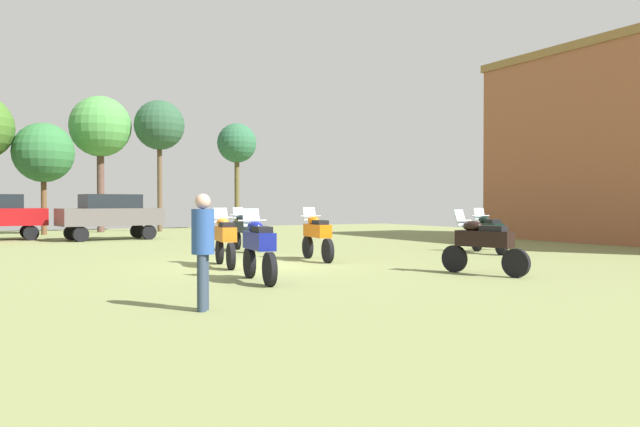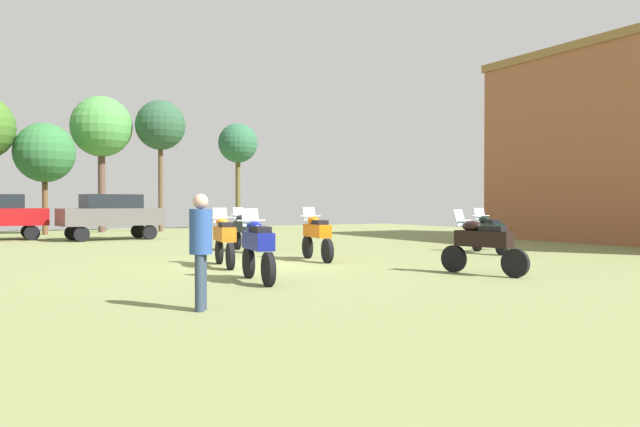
# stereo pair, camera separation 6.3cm
# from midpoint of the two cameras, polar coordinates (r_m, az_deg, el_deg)

# --- Properties ---
(ground_plane) EXTENTS (44.00, 52.00, 0.02)m
(ground_plane) POSITION_cam_midpoint_polar(r_m,az_deg,el_deg) (16.36, -6.14, -4.77)
(ground_plane) COLOR olive
(motorcycle_1) EXTENTS (0.63, 2.16, 1.50)m
(motorcycle_1) POSITION_cam_midpoint_polar(r_m,az_deg,el_deg) (12.99, -5.73, -2.96)
(motorcycle_1) COLOR black
(motorcycle_1) RESTS_ON ground
(motorcycle_2) EXTENTS (0.62, 2.20, 1.47)m
(motorcycle_2) POSITION_cam_midpoint_polar(r_m,az_deg,el_deg) (21.31, -7.07, -1.46)
(motorcycle_2) COLOR black
(motorcycle_2) RESTS_ON ground
(motorcycle_3) EXTENTS (0.69, 2.22, 1.49)m
(motorcycle_3) POSITION_cam_midpoint_polar(r_m,az_deg,el_deg) (16.18, -8.75, -2.20)
(motorcycle_3) COLOR black
(motorcycle_3) RESTS_ON ground
(motorcycle_5) EXTENTS (0.81, 2.19, 1.45)m
(motorcycle_5) POSITION_cam_midpoint_polar(r_m,az_deg,el_deg) (21.04, 14.93, -1.54)
(motorcycle_5) COLOR black
(motorcycle_5) RESTS_ON ground
(motorcycle_6) EXTENTS (0.82, 2.13, 1.47)m
(motorcycle_6) POSITION_cam_midpoint_polar(r_m,az_deg,el_deg) (14.66, 14.45, -2.59)
(motorcycle_6) COLOR black
(motorcycle_6) RESTS_ON ground
(motorcycle_7) EXTENTS (0.65, 2.23, 1.50)m
(motorcycle_7) POSITION_cam_midpoint_polar(r_m,az_deg,el_deg) (17.71, -0.38, -1.91)
(motorcycle_7) COLOR black
(motorcycle_7) RESTS_ON ground
(car_4) EXTENTS (4.49, 2.31, 2.00)m
(car_4) POSITION_cam_midpoint_polar(r_m,az_deg,el_deg) (29.05, -18.53, 0.02)
(car_4) COLOR black
(car_4) RESTS_ON ground
(person_1) EXTENTS (0.47, 0.47, 1.76)m
(person_1) POSITION_cam_midpoint_polar(r_m,az_deg,el_deg) (9.60, -10.76, -2.58)
(person_1) COLOR #2A3748
(person_1) RESTS_ON ground
(tree_2) EXTENTS (2.41, 2.41, 6.51)m
(tree_2) POSITION_cam_midpoint_polar(r_m,az_deg,el_deg) (39.12, -7.60, 6.23)
(tree_2) COLOR brown
(tree_2) RESTS_ON ground
(tree_3) EXTENTS (3.04, 3.04, 5.71)m
(tree_3) POSITION_cam_midpoint_polar(r_m,az_deg,el_deg) (35.11, -23.84, 5.05)
(tree_3) COLOR brown
(tree_3) RESTS_ON ground
(tree_6) EXTENTS (2.81, 2.81, 7.44)m
(tree_6) POSITION_cam_midpoint_polar(r_m,az_deg,el_deg) (37.03, -14.41, 7.69)
(tree_6) COLOR brown
(tree_6) RESTS_ON ground
(tree_7) EXTENTS (3.35, 3.35, 7.53)m
(tree_7) POSITION_cam_midpoint_polar(r_m,az_deg,el_deg) (37.11, -19.35, 7.36)
(tree_7) COLOR brown
(tree_7) RESTS_ON ground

